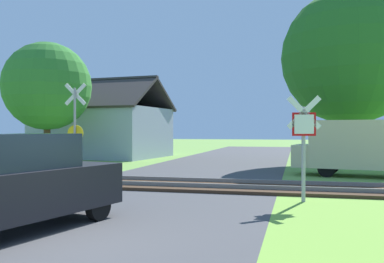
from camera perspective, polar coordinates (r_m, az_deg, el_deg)
The scene contains 10 objects.
ground_plane at distance 7.60m, azimuth -19.54°, elevation -13.89°, with size 160.00×160.00×0.00m, color #6B9942.
road_asphalt at distance 9.29m, azimuth -12.61°, elevation -11.26°, with size 7.02×80.00×0.01m, color #424244.
rail_track at distance 14.16m, azimuth -2.95°, elevation -7.08°, with size 60.00×2.60×0.22m.
stop_sign_near at distance 11.32m, azimuth 14.67°, elevation -0.78°, with size 0.87×0.21×2.74m.
crossing_sign_far at distance 17.28m, azimuth -15.32°, elevation 0.75°, with size 0.87×0.18×3.69m.
house at distance 30.08m, azimuth -11.76°, elevation 0.16°, with size 8.90×7.56×5.45m.
tree_left at distance 25.34m, azimuth -18.76°, elevation 5.72°, with size 4.90×4.90×6.76m.
tree_right at distance 24.47m, azimuth 20.30°, elevation 9.32°, with size 7.16×7.16×9.33m.
mail_truck at distance 18.28m, azimuth 21.71°, elevation -1.74°, with size 5.16×2.74×2.24m.
parked_car at distance 8.47m, azimuth -22.29°, elevation -6.28°, with size 2.58×4.28×1.78m.
Camera 1 is at (4.05, -6.15, 1.84)m, focal length 40.00 mm.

